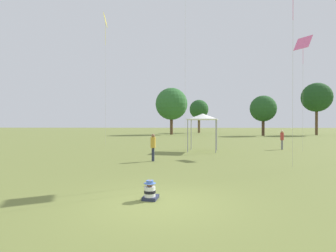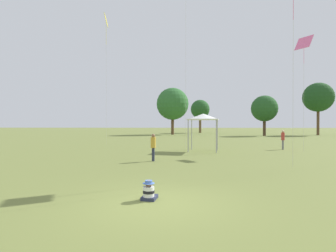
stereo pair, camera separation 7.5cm
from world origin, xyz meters
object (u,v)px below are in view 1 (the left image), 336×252
at_px(kite_0, 105,24).
at_px(kite_1, 303,45).
at_px(distant_tree_0, 317,97).
at_px(distant_tree_1, 199,109).
at_px(canopy_tent, 203,117).
at_px(distant_tree_2, 171,104).
at_px(person_standing_2, 153,145).
at_px(person_standing_0, 282,138).
at_px(seated_toddler, 150,192).
at_px(distant_tree_3, 263,109).

relative_size(kite_0, kite_1, 1.46).
xyz_separation_m(distant_tree_0, distant_tree_1, (-22.60, 12.26, -1.63)).
xyz_separation_m(canopy_tent, distant_tree_2, (-4.00, 33.51, 3.66)).
distance_m(kite_0, kite_1, 18.69).
xyz_separation_m(person_standing_2, canopy_tent, (3.37, 5.92, 1.79)).
distance_m(distant_tree_0, distant_tree_2, 29.07).
bearing_deg(person_standing_0, canopy_tent, 73.95).
xyz_separation_m(kite_1, distant_tree_1, (-5.58, 44.46, -2.68)).
height_order(person_standing_0, canopy_tent, canopy_tent).
height_order(person_standing_2, distant_tree_0, distant_tree_0).
xyz_separation_m(canopy_tent, kite_0, (-9.57, 5.19, 9.77)).
height_order(seated_toddler, kite_0, kite_0).
bearing_deg(distant_tree_3, distant_tree_1, 124.39).
distance_m(person_standing_2, kite_0, 17.19).
height_order(seated_toddler, person_standing_2, person_standing_2).
distance_m(person_standing_0, canopy_tent, 7.37).
bearing_deg(distant_tree_1, kite_1, -82.84).
xyz_separation_m(kite_0, distant_tree_2, (5.56, 28.32, -6.11)).
bearing_deg(canopy_tent, distant_tree_2, 96.81).
xyz_separation_m(seated_toddler, person_standing_0, (9.50, 15.55, 0.79)).
xyz_separation_m(seated_toddler, distant_tree_1, (4.99, 58.52, 5.64)).
distance_m(person_standing_2, distant_tree_2, 39.82).
bearing_deg(distant_tree_3, kite_1, -100.80).
height_order(kite_0, distant_tree_3, kite_0).
relative_size(kite_1, distant_tree_1, 1.12).
relative_size(distant_tree_0, distant_tree_1, 1.26).
xyz_separation_m(seated_toddler, kite_0, (-7.01, 18.99, 12.30)).
bearing_deg(kite_1, seated_toddler, -27.34).
xyz_separation_m(kite_1, distant_tree_2, (-12.02, 33.25, -2.14)).
height_order(person_standing_0, kite_0, kite_0).
relative_size(seated_toddler, person_standing_0, 0.35).
xyz_separation_m(distant_tree_0, distant_tree_2, (-29.03, 1.05, -1.09)).
distance_m(seated_toddler, kite_1, 19.46).
height_order(kite_1, distant_tree_1, kite_1).
bearing_deg(distant_tree_3, kite_0, -134.42).
relative_size(distant_tree_2, distant_tree_3, 1.30).
height_order(seated_toddler, distant_tree_3, distant_tree_3).
bearing_deg(distant_tree_1, person_standing_0, -84.01).
distance_m(canopy_tent, distant_tree_0, 41.26).
xyz_separation_m(canopy_tent, distant_tree_1, (2.43, 44.72, 3.12)).
bearing_deg(kite_1, person_standing_2, -51.88).
bearing_deg(seated_toddler, canopy_tent, 87.78).
distance_m(kite_1, distant_tree_3, 29.11).
distance_m(seated_toddler, distant_tree_3, 45.63).
bearing_deg(kite_0, distant_tree_1, 19.12).
relative_size(person_standing_0, distant_tree_0, 0.16).
bearing_deg(kite_0, canopy_tent, -82.49).
bearing_deg(distant_tree_1, distant_tree_0, -28.49).
distance_m(kite_0, distant_tree_1, 41.84).
height_order(person_standing_2, kite_1, kite_1).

